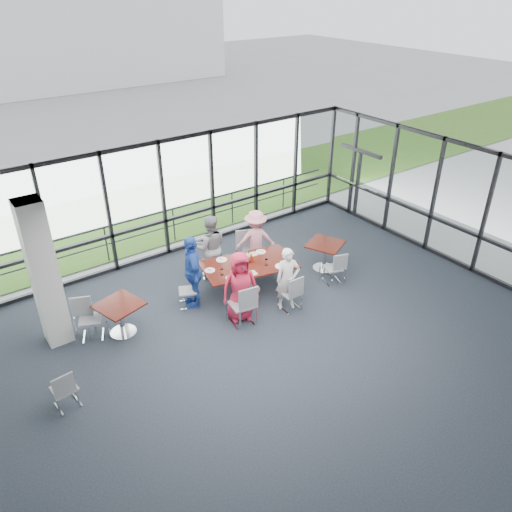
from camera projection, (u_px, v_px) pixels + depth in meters
floor at (280, 349)px, 10.35m from camera, size 12.00×10.00×0.02m
ceiling at (284, 207)px, 8.76m from camera, size 12.00×10.00×0.04m
curtain_wall_back at (163, 200)px, 13.08m from camera, size 12.00×0.10×3.20m
curtain_wall_right at (468, 208)px, 12.60m from camera, size 0.10×10.00×3.20m
exit_door at (357, 184)px, 15.51m from camera, size 0.12×1.60×2.10m
structural_column at (44, 275)px, 9.84m from camera, size 0.50×0.50×3.20m
apron at (103, 196)px, 17.40m from camera, size 80.00×70.00×0.02m
grass_strip at (125, 215)px, 15.98m from camera, size 80.00×5.00×0.01m
hangar_main at (33, 37)px, 33.43m from camera, size 24.00×10.00×6.00m
guard_rail at (157, 229)px, 14.04m from camera, size 12.00×0.06×0.06m
main_table at (249, 267)px, 11.94m from camera, size 2.42×1.67×0.75m
side_table_left at (120, 309)px, 10.49m from camera, size 1.04×1.04×0.75m
side_table_right at (325, 248)px, 12.83m from camera, size 1.11×1.11×0.75m
diner_near_left at (240, 287)px, 10.88m from camera, size 0.93×0.75×1.66m
diner_near_right at (288, 279)px, 11.28m from camera, size 0.67×0.59×1.51m
diner_far_left at (210, 247)px, 12.40m from camera, size 0.96×0.81×1.70m
diner_far_right at (256, 240)px, 12.83m from camera, size 1.17×0.95×1.61m
diner_end at (192, 271)px, 11.31m from camera, size 0.88×1.17×1.77m
chair_main_nl at (242, 305)px, 10.88m from camera, size 0.55×0.55×0.97m
chair_main_nr at (290, 292)px, 11.38m from camera, size 0.44×0.44×0.87m
chair_main_fl at (210, 260)px, 12.63m from camera, size 0.59×0.59×0.90m
chair_main_fr at (252, 250)px, 13.02m from camera, size 0.65×0.65×0.98m
chair_main_end at (188, 291)px, 11.50m from camera, size 0.53×0.53×0.81m
chair_spare_la at (64, 388)px, 8.79m from camera, size 0.44×0.44×0.82m
chair_spare_lb at (90, 319)px, 10.47m from camera, size 0.59×0.59×0.92m
chair_spare_r at (333, 268)px, 12.37m from camera, size 0.51×0.51×0.82m
plate_nl at (231, 278)px, 11.32m from camera, size 0.24×0.24×0.01m
plate_nr at (281, 266)px, 11.77m from camera, size 0.29×0.29×0.01m
plate_fl at (222, 260)px, 12.03m from camera, size 0.26×0.26×0.01m
plate_fr at (261, 252)px, 12.38m from camera, size 0.25×0.25×0.01m
plate_end at (210, 270)px, 11.60m from camera, size 0.24×0.24×0.01m
tumbler_a at (239, 269)px, 11.52m from camera, size 0.07×0.07×0.15m
tumbler_b at (266, 262)px, 11.79m from camera, size 0.08×0.08×0.15m
tumbler_c at (248, 255)px, 12.12m from camera, size 0.07×0.07×0.14m
tumbler_d at (222, 272)px, 11.42m from camera, size 0.07×0.07×0.15m
menu_a at (250, 274)px, 11.49m from camera, size 0.33×0.25×0.00m
menu_b at (288, 262)px, 11.94m from camera, size 0.36×0.30×0.00m
menu_c at (251, 254)px, 12.27m from camera, size 0.33×0.26×0.00m
condiment_caddy at (250, 261)px, 11.95m from camera, size 0.10×0.07×0.04m
ketchup_bottle at (251, 259)px, 11.89m from camera, size 0.06×0.06×0.18m
green_bottle at (251, 258)px, 11.91m from camera, size 0.05×0.05×0.20m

